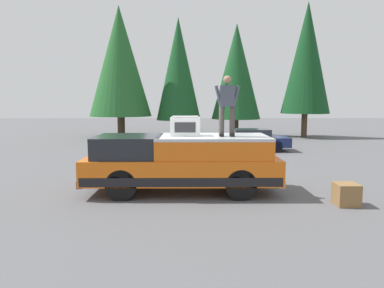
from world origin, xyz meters
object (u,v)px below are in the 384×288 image
pickup_truck (182,162)px  wooden_crate (346,194)px  person_on_truck_bed (227,104)px  parked_car_navy (250,140)px  compressor_unit (185,126)px

pickup_truck → wooden_crate: 4.47m
pickup_truck → person_on_truck_bed: person_on_truck_bed is taller
pickup_truck → wooden_crate: pickup_truck is taller
person_on_truck_bed → parked_car_navy: bearing=-13.8°
parked_car_navy → compressor_unit: bearing=158.8°
pickup_truck → wooden_crate: (-1.39, -4.20, -0.59)m
parked_car_navy → wooden_crate: bearing=-175.8°
compressor_unit → person_on_truck_bed: 1.35m
compressor_unit → wooden_crate: bearing=-109.4°
pickup_truck → compressor_unit: 1.06m
person_on_truck_bed → wooden_crate: 3.90m
compressor_unit → person_on_truck_bed: bearing=-102.2°
compressor_unit → parked_car_navy: bearing=-21.2°
pickup_truck → parked_car_navy: (8.73, -3.47, -0.29)m
wooden_crate → compressor_unit: bearing=70.6°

